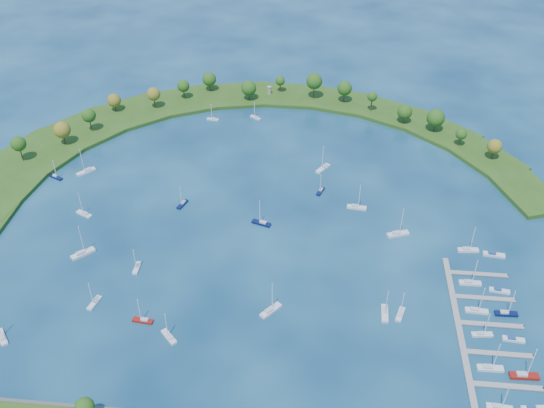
# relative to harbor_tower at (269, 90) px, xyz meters

# --- Properties ---
(ground) EXTENTS (700.00, 700.00, 0.00)m
(ground) POSITION_rel_harbor_tower_xyz_m (7.68, -117.27, -4.41)
(ground) COLOR #072541
(ground) RESTS_ON ground
(breakwater) EXTENTS (286.74, 247.64, 2.00)m
(breakwater) POSITION_rel_harbor_tower_xyz_m (-38.65, -68.55, -3.42)
(breakwater) COLOR #2A4E14
(breakwater) RESTS_ON ground
(breakwater_trees) EXTENTS (239.86, 95.40, 15.60)m
(breakwater_trees) POSITION_rel_harbor_tower_xyz_m (-1.85, -29.11, 5.86)
(breakwater_trees) COLOR #382314
(breakwater_trees) RESTS_ON breakwater
(harbor_tower) EXTENTS (2.60, 2.60, 4.71)m
(harbor_tower) POSITION_rel_harbor_tower_xyz_m (0.00, 0.00, 0.00)
(harbor_tower) COLOR gray
(harbor_tower) RESTS_ON breakwater
(dock_system) EXTENTS (24.28, 82.00, 1.60)m
(dock_system) POSITION_rel_harbor_tower_xyz_m (92.98, -178.27, -4.06)
(dock_system) COLOR gray
(dock_system) RESTS_ON ground
(moored_boat_0) EXTENTS (7.92, 8.77, 13.61)m
(moored_boat_0) POSITION_rel_harbor_tower_xyz_m (18.15, -172.95, -3.45)
(moored_boat_0) COLOR silver
(moored_boat_0) RESTS_ON ground
(moored_boat_1) EXTENTS (3.76, 7.69, 10.89)m
(moored_boat_1) POSITION_rel_harbor_tower_xyz_m (-47.48, -175.33, -3.53)
(moored_boat_1) COLOR silver
(moored_boat_1) RESTS_ON ground
(moored_boat_2) EXTENTS (6.68, 5.66, 10.13)m
(moored_boat_2) POSITION_rel_harbor_tower_xyz_m (-5.04, -27.30, -3.55)
(moored_boat_2) COLOR silver
(moored_boat_2) RESTS_ON ground
(moored_boat_3) EXTENTS (6.88, 2.63, 9.86)m
(moored_boat_3) POSITION_rel_harbor_tower_xyz_m (-28.52, -31.58, -3.56)
(moored_boat_3) COLOR silver
(moored_boat_3) RESTS_ON ground
(moored_boat_4) EXTENTS (6.99, 7.84, 12.10)m
(moored_boat_4) POSITION_rel_harbor_tower_xyz_m (-74.10, -194.71, -3.50)
(moored_boat_4) COLOR silver
(moored_boat_4) RESTS_ON ground
(moored_boat_5) EXTENTS (8.12, 5.51, 11.69)m
(moored_boat_5) POSITION_rel_harbor_tower_xyz_m (-70.05, -123.22, -3.51)
(moored_boat_5) COLOR silver
(moored_boat_5) RESTS_ON ground
(moored_boat_6) EXTENTS (4.15, 7.58, 10.74)m
(moored_boat_6) POSITION_rel_harbor_tower_xyz_m (65.31, -170.04, -3.54)
(moored_boat_6) COLOR silver
(moored_boat_6) RESTS_ON ground
(moored_boat_7) EXTENTS (7.71, 2.92, 11.07)m
(moored_boat_7) POSITION_rel_harbor_tower_xyz_m (-27.16, -182.19, -3.53)
(moored_boat_7) COLOR maroon
(moored_boat_7) RESTS_ON ground
(moored_boat_8) EXTENTS (7.25, 9.13, 13.57)m
(moored_boat_8) POSITION_rel_harbor_tower_xyz_m (34.41, -75.94, -3.45)
(moored_boat_8) COLOR silver
(moored_boat_8) RESTS_ON ground
(moored_boat_9) EXTENTS (7.00, 7.27, 11.59)m
(moored_boat_9) POSITION_rel_harbor_tower_xyz_m (-16.01, -188.77, -3.51)
(moored_boat_9) COLOR silver
(moored_boat_9) RESTS_ON ground
(moored_boat_10) EXTENTS (8.90, 3.27, 12.80)m
(moored_boat_10) POSITION_rel_harbor_tower_xyz_m (50.36, -106.49, -3.48)
(moored_boat_10) COLOR silver
(moored_boat_10) RESTS_ON ground
(moored_boat_11) EXTENTS (8.33, 8.60, 13.75)m
(moored_boat_11) POSITION_rel_harbor_tower_xyz_m (-80.86, -90.23, -3.45)
(moored_boat_11) COLOR silver
(moored_boat_11) RESTS_ON ground
(moored_boat_12) EXTENTS (8.88, 4.97, 12.58)m
(moored_boat_12) POSITION_rel_harbor_tower_xyz_m (9.07, -122.04, -3.48)
(moored_boat_12) COLOR #09123B
(moored_boat_12) RESTS_ON ground
(moored_boat_13) EXTENTS (9.82, 5.78, 13.95)m
(moored_boat_13) POSITION_rel_harbor_tower_xyz_m (67.58, -123.81, -3.44)
(moored_boat_13) COLOR silver
(moored_boat_13) RESTS_ON ground
(moored_boat_14) EXTENTS (2.07, 7.05, 10.32)m
(moored_boat_14) POSITION_rel_harbor_tower_xyz_m (-37.06, -155.09, -3.55)
(moored_boat_14) COLOR silver
(moored_boat_14) RESTS_ON ground
(moored_boat_15) EXTENTS (2.64, 8.61, 12.56)m
(moored_boat_15) POSITION_rel_harbor_tower_xyz_m (59.71, -170.10, -3.49)
(moored_boat_15) COLOR silver
(moored_boat_15) RESTS_ON ground
(moored_boat_16) EXTENTS (4.25, 7.48, 10.61)m
(moored_boat_16) POSITION_rel_harbor_tower_xyz_m (-28.22, -111.64, -3.54)
(moored_boat_16) COLOR #09123B
(moored_boat_16) RESTS_ON ground
(moored_boat_17) EXTENTS (4.04, 7.12, 10.09)m
(moored_boat_17) POSITION_rel_harbor_tower_xyz_m (33.80, -95.32, -3.55)
(moored_boat_17) COLOR #09123B
(moored_boat_17) RESTS_ON ground
(moored_boat_18) EXTENTS (9.03, 8.89, 14.56)m
(moored_boat_18) POSITION_rel_harbor_tower_xyz_m (-61.38, -149.21, -3.42)
(moored_boat_18) COLOR silver
(moored_boat_18) RESTS_ON ground
(moored_boat_19) EXTENTS (7.20, 4.89, 10.37)m
(moored_boat_19) POSITION_rel_harbor_tower_xyz_m (-93.72, -96.19, -3.54)
(moored_boat_19) COLOR #09123B
(moored_boat_19) RESTS_ON ground
(docked_boat_0) EXTENTS (8.19, 2.83, 11.83)m
(docked_boat_0) POSITION_rel_harbor_tower_xyz_m (93.20, -206.72, -3.51)
(docked_boat_0) COLOR silver
(docked_boat_0) RESTS_ON ground
(docked_boat_2) EXTENTS (8.67, 2.55, 12.70)m
(docked_boat_2) POSITION_rel_harbor_tower_xyz_m (93.19, -191.56, -3.48)
(docked_boat_2) COLOR silver
(docked_boat_2) RESTS_ON ground
(docked_boat_3) EXTENTS (9.61, 3.06, 13.97)m
(docked_boat_3) POSITION_rel_harbor_tower_xyz_m (103.68, -193.66, -3.44)
(docked_boat_3) COLOR maroon
(docked_boat_3) RESTS_ON ground
(docked_boat_4) EXTENTS (7.61, 2.86, 10.92)m
(docked_boat_4) POSITION_rel_harbor_tower_xyz_m (93.21, -176.87, -3.53)
(docked_boat_4) COLOR silver
(docked_boat_4) RESTS_ON ground
(docked_boat_5) EXTENTS (7.70, 2.77, 1.54)m
(docked_boat_5) POSITION_rel_harbor_tower_xyz_m (103.67, -178.10, -3.84)
(docked_boat_5) COLOR silver
(docked_boat_5) RESTS_ON ground
(docked_boat_6) EXTENTS (8.44, 2.77, 12.24)m
(docked_boat_6) POSITION_rel_harbor_tower_xyz_m (93.20, -165.62, -3.50)
(docked_boat_6) COLOR silver
(docked_boat_6) RESTS_ON ground
(docked_boat_7) EXTENTS (8.28, 2.56, 12.07)m
(docked_boat_7) POSITION_rel_harbor_tower_xyz_m (103.70, -165.97, -3.50)
(docked_boat_7) COLOR #09123B
(docked_boat_7) RESTS_ON ground
(docked_boat_8) EXTENTS (8.44, 2.48, 12.36)m
(docked_boat_8) POSITION_rel_harbor_tower_xyz_m (93.20, -151.02, -3.49)
(docked_boat_8) COLOR silver
(docked_boat_8) RESTS_ON ground
(docked_boat_9) EXTENTS (7.81, 3.24, 1.55)m
(docked_boat_9) POSITION_rel_harbor_tower_xyz_m (103.67, -154.13, -3.84)
(docked_boat_9) COLOR silver
(docked_boat_9) RESTS_ON ground
(docked_boat_10) EXTENTS (8.68, 3.11, 12.51)m
(docked_boat_10) POSITION_rel_harbor_tower_xyz_m (95.59, -131.38, -3.49)
(docked_boat_10) COLOR silver
(docked_boat_10) RESTS_ON ground
(docked_boat_11) EXTENTS (8.92, 3.47, 1.77)m
(docked_boat_11) POSITION_rel_harbor_tower_xyz_m (105.55, -133.27, -3.76)
(docked_boat_11) COLOR silver
(docked_boat_11) RESTS_ON ground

